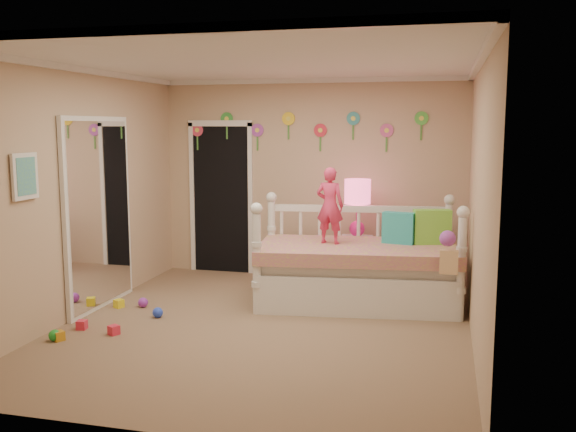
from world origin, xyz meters
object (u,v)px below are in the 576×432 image
(child, at_px, (330,206))
(table_lamp, at_px, (357,199))
(nightstand, at_px, (356,262))
(daybed, at_px, (358,250))

(child, xyz_separation_m, table_lamp, (0.21, 0.73, 0.00))
(nightstand, bearing_deg, table_lamp, -93.58)
(daybed, relative_size, table_lamp, 3.17)
(child, bearing_deg, daybed, -169.44)
(nightstand, relative_size, table_lamp, 0.91)
(child, xyz_separation_m, nightstand, (0.21, 0.73, -0.79))
(daybed, distance_m, table_lamp, 0.88)
(daybed, bearing_deg, child, 174.99)
(daybed, relative_size, nightstand, 3.50)
(child, height_order, nightstand, child)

